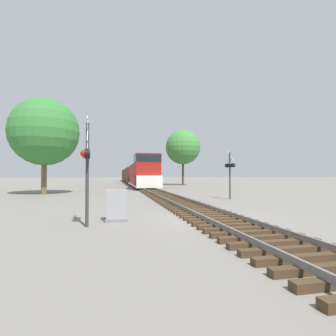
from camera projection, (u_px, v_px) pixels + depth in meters
name	position (u px, v px, depth m)	size (l,w,h in m)	color
ground_plane	(211.00, 218.00, 11.14)	(400.00, 400.00, 0.00)	slate
rail_track_bed	(211.00, 215.00, 11.15)	(2.60, 160.00, 0.31)	#42301E
freight_train	(132.00, 175.00, 60.24)	(3.13, 63.54, 4.50)	maroon
crossing_signal_near	(86.00, 159.00, 9.37)	(0.38, 1.01, 3.90)	#333333
crossing_signal_far	(230.00, 168.00, 19.96)	(0.54, 1.01, 3.74)	#333333
relay_cabinet	(116.00, 206.00, 10.51)	(0.87, 0.62, 1.26)	slate
tree_far_right	(45.00, 132.00, 25.10)	(6.45, 6.45, 9.21)	brown
tree_mid_background	(183.00, 147.00, 47.61)	(6.29, 6.29, 10.08)	#473521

